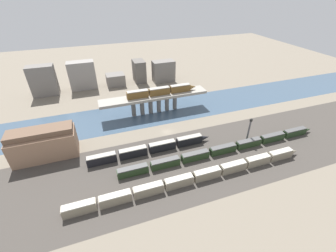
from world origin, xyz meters
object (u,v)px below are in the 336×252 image
train_yard_mid (226,149)px  train_yard_far (151,149)px  signal_tower (249,130)px  warehouse_building (44,144)px  train_yard_near (196,177)px  train_on_bridge (162,91)px

train_yard_mid → train_yard_far: (-31.12, 10.55, 0.30)m
train_yard_far → signal_tower: bearing=-9.0°
train_yard_far → signal_tower: size_ratio=4.54×
warehouse_building → train_yard_mid: bearing=-17.5°
warehouse_building → signal_tower: size_ratio=2.09×
signal_tower → train_yard_near: bearing=-156.0°
train_yard_far → train_yard_near: bearing=-62.2°
train_yard_mid → train_yard_far: train_yard_far is taller
train_on_bridge → warehouse_building: train_on_bridge is taller
warehouse_building → train_yard_far: bearing=-16.6°
train_yard_near → train_yard_mid: (19.64, 11.26, -0.18)m
train_on_bridge → train_yard_far: size_ratio=0.72×
signal_tower → train_yard_far: bearing=171.0°
train_on_bridge → train_yard_near: 57.27m
signal_tower → train_on_bridge: bearing=124.4°
train_yard_mid → warehouse_building: size_ratio=3.77×
train_on_bridge → warehouse_building: bearing=-159.8°
train_yard_near → train_yard_mid: 22.64m
train_yard_mid → signal_tower: signal_tower is taller
train_yard_mid → signal_tower: (13.50, 3.52, 4.46)m
train_yard_far → warehouse_building: warehouse_building is taller
train_on_bridge → train_yard_mid: train_on_bridge is taller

